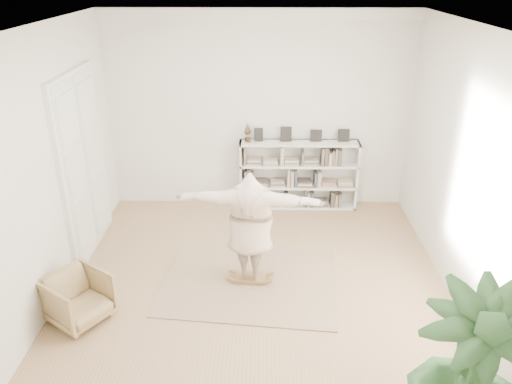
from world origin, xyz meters
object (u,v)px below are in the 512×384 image
bookshelf (298,175)px  armchair (78,298)px  rocker_board (250,277)px  houseplant (469,381)px  person (250,225)px

bookshelf → armchair: (-3.04, -3.41, -0.31)m
bookshelf → rocker_board: size_ratio=4.59×
armchair → houseplant: bearing=-80.0°
bookshelf → person: 2.68m
bookshelf → houseplant: houseplant is taller
armchair → rocker_board: armchair is taller
armchair → rocker_board: 2.39m
person → houseplant: houseplant is taller
armchair → person: bearing=-33.4°
bookshelf → houseplant: size_ratio=1.19×
rocker_board → person: 0.88m
houseplant → person: bearing=125.2°
bookshelf → armchair: bookshelf is taller
armchair → rocker_board: size_ratio=1.51×
bookshelf → houseplant: (1.15, -5.35, 0.29)m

